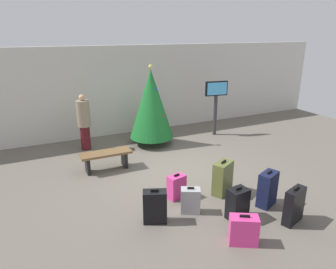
{
  "coord_description": "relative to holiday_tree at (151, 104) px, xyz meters",
  "views": [
    {
      "loc": [
        -3.18,
        -6.31,
        3.38
      ],
      "look_at": [
        -0.07,
        0.3,
        0.9
      ],
      "focal_mm": 32.67,
      "sensor_mm": 36.0,
      "label": 1
    }
  ],
  "objects": [
    {
      "name": "ground_plane",
      "position": [
        -0.21,
        -2.08,
        -1.29
      ],
      "size": [
        16.0,
        16.0,
        0.0
      ],
      "primitive_type": "plane",
      "color": "#665E54"
    },
    {
      "name": "back_wall",
      "position": [
        -0.21,
        1.53,
        0.18
      ],
      "size": [
        16.0,
        0.2,
        2.95
      ],
      "primitive_type": "cube",
      "color": "beige",
      "rests_on": "ground_plane"
    },
    {
      "name": "holiday_tree",
      "position": [
        0.0,
        0.0,
        0.0
      ],
      "size": [
        1.34,
        1.34,
        2.46
      ],
      "color": "#4C3319",
      "rests_on": "ground_plane"
    },
    {
      "name": "flight_info_kiosk",
      "position": [
        2.3,
        -0.04,
        -0.04
      ],
      "size": [
        0.77,
        0.2,
        1.83
      ],
      "color": "#333338",
      "rests_on": "ground_plane"
    },
    {
      "name": "waiting_bench",
      "position": [
        -1.76,
        -1.25,
        -0.94
      ],
      "size": [
        1.27,
        0.44,
        0.48
      ],
      "color": "brown",
      "rests_on": "ground_plane"
    },
    {
      "name": "traveller_0",
      "position": [
        -1.96,
        0.44,
        -0.42
      ],
      "size": [
        0.51,
        0.51,
        1.67
      ],
      "color": "#4C1419",
      "rests_on": "ground_plane"
    },
    {
      "name": "suitcase_0",
      "position": [
        -0.08,
        -4.43,
        -0.98
      ],
      "size": [
        0.4,
        0.32,
        0.66
      ],
      "color": "black",
      "rests_on": "ground_plane"
    },
    {
      "name": "suitcase_1",
      "position": [
        -1.52,
        -3.86,
        -0.98
      ],
      "size": [
        0.49,
        0.38,
        0.67
      ],
      "color": "black",
      "rests_on": "ground_plane"
    },
    {
      "name": "suitcase_2",
      "position": [
        -0.77,
        -3.26,
        -1.04
      ],
      "size": [
        0.41,
        0.31,
        0.55
      ],
      "color": "#E5388C",
      "rests_on": "ground_plane"
    },
    {
      "name": "suitcase_3",
      "position": [
        -0.43,
        -5.05,
        -1.04
      ],
      "size": [
        0.53,
        0.45,
        0.54
      ],
      "color": "#E5388C",
      "rests_on": "ground_plane"
    },
    {
      "name": "suitcase_4",
      "position": [
        0.76,
        -4.3,
        -0.93
      ],
      "size": [
        0.5,
        0.39,
        0.76
      ],
      "color": "#141938",
      "rests_on": "ground_plane"
    },
    {
      "name": "suitcase_5",
      "position": [
        -0.77,
        -3.86,
        -1.04
      ],
      "size": [
        0.43,
        0.37,
        0.54
      ],
      "color": "#9EA0A5",
      "rests_on": "ground_plane"
    },
    {
      "name": "suitcase_6",
      "position": [
        0.22,
        -3.51,
        -0.93
      ],
      "size": [
        0.55,
        0.46,
        0.77
      ],
      "color": "#59602D",
      "rests_on": "ground_plane"
    },
    {
      "name": "suitcase_7",
      "position": [
        0.78,
        -4.96,
        -0.95
      ],
      "size": [
        0.52,
        0.31,
        0.72
      ],
      "color": "black",
      "rests_on": "ground_plane"
    }
  ]
}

